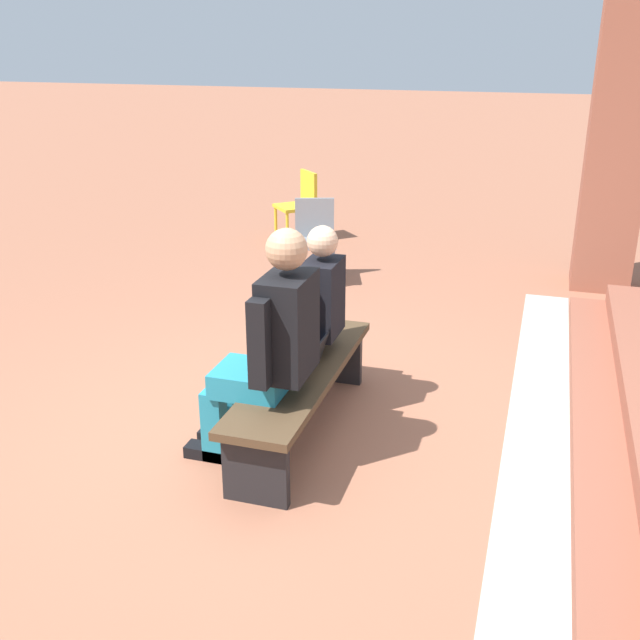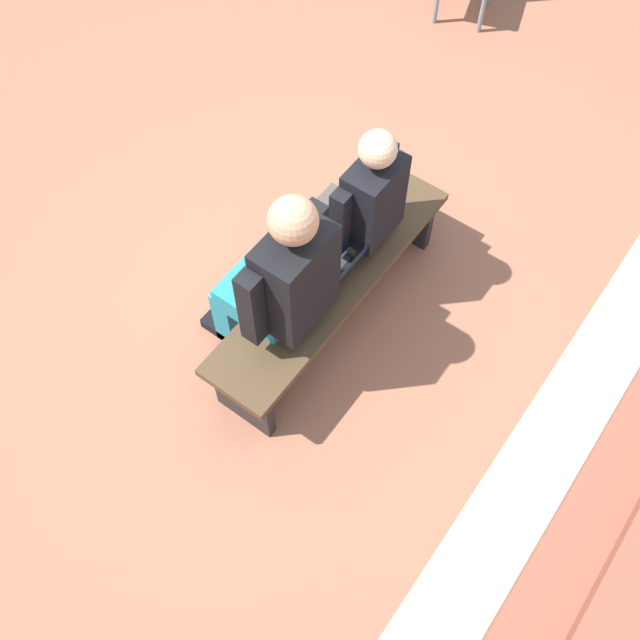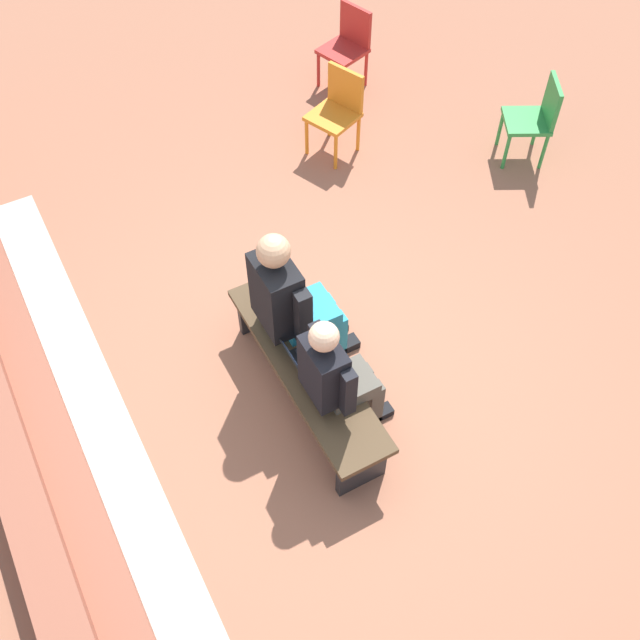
# 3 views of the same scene
# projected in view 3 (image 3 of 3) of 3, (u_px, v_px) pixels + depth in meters

# --- Properties ---
(ground_plane) EXTENTS (60.00, 60.00, 0.00)m
(ground_plane) POSITION_uv_depth(u_px,v_px,m) (314.00, 381.00, 5.82)
(ground_plane) COLOR #9E6047
(concrete_strip) EXTENTS (6.45, 0.40, 0.01)m
(concrete_strip) POSITION_uv_depth(u_px,v_px,m) (127.00, 480.00, 5.31)
(concrete_strip) COLOR #B7B2A8
(concrete_strip) RESTS_ON ground
(brick_steps) EXTENTS (5.65, 0.60, 0.30)m
(brick_steps) POSITION_uv_depth(u_px,v_px,m) (46.00, 508.00, 5.06)
(brick_steps) COLOR #93513D
(brick_steps) RESTS_ON ground
(bench) EXTENTS (1.80, 0.44, 0.45)m
(bench) POSITION_uv_depth(u_px,v_px,m) (307.00, 371.00, 5.46)
(bench) COLOR #4C3823
(bench) RESTS_ON ground
(person_student) EXTENTS (0.51, 0.65, 1.29)m
(person_student) POSITION_uv_depth(u_px,v_px,m) (337.00, 374.00, 5.03)
(person_student) COLOR #4C473D
(person_student) RESTS_ON ground
(person_adult) EXTENTS (0.60, 0.76, 1.44)m
(person_adult) POSITION_uv_depth(u_px,v_px,m) (292.00, 299.00, 5.35)
(person_adult) COLOR teal
(person_adult) RESTS_ON ground
(laptop) EXTENTS (0.32, 0.29, 0.21)m
(laptop) POSITION_uv_depth(u_px,v_px,m) (306.00, 362.00, 5.33)
(laptop) COLOR black
(laptop) RESTS_ON bench
(plastic_chair_near_bench_left) EXTENTS (0.57, 0.57, 0.84)m
(plastic_chair_near_bench_left) POSITION_uv_depth(u_px,v_px,m) (536.00, 116.00, 7.06)
(plastic_chair_near_bench_left) COLOR #2D893D
(plastic_chair_near_bench_left) RESTS_ON ground
(plastic_chair_far_right) EXTENTS (0.55, 0.55, 0.84)m
(plastic_chair_far_right) POSITION_uv_depth(u_px,v_px,m) (338.00, 107.00, 7.14)
(plastic_chair_far_right) COLOR orange
(plastic_chair_far_right) RESTS_ON ground
(plastic_chair_foreground) EXTENTS (0.53, 0.53, 0.84)m
(plastic_chair_foreground) POSITION_uv_depth(u_px,v_px,m) (348.00, 43.00, 7.80)
(plastic_chair_foreground) COLOR red
(plastic_chair_foreground) RESTS_ON ground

